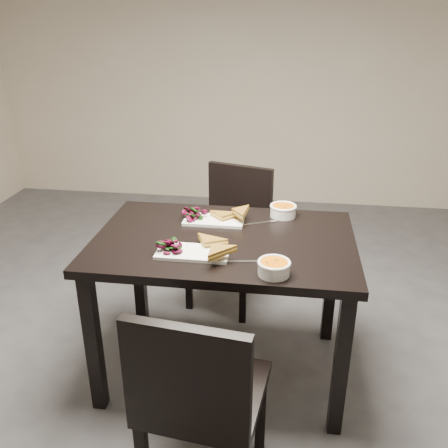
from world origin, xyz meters
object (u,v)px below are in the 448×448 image
at_px(plate_near, 193,253).
at_px(soup_bowl_far, 283,210).
at_px(table, 224,257).
at_px(plate_far, 214,220).
at_px(soup_bowl_near, 274,267).
at_px(chair_near, 198,396).
at_px(chair_far, 233,227).

height_order(plate_near, soup_bowl_far, soup_bowl_far).
height_order(table, plate_far, plate_far).
distance_m(table, soup_bowl_near, 0.42).
bearing_deg(chair_near, plate_near, 109.48).
bearing_deg(chair_far, chair_near, -71.19).
distance_m(chair_near, soup_bowl_near, 0.56).
xyz_separation_m(table, chair_far, (-0.05, 0.72, -0.17)).
distance_m(chair_far, soup_bowl_near, 1.11).
bearing_deg(soup_bowl_near, chair_far, 105.62).
xyz_separation_m(table, soup_bowl_far, (0.26, 0.30, 0.13)).
distance_m(table, chair_near, 0.75).
distance_m(chair_near, chair_far, 1.45).
bearing_deg(table, chair_near, -89.16).
height_order(chair_near, soup_bowl_far, chair_near).
distance_m(chair_far, plate_near, 0.95).
relative_size(table, chair_far, 1.41).
relative_size(chair_far, plate_near, 2.73).
xyz_separation_m(table, soup_bowl_near, (0.24, -0.31, 0.13)).
height_order(chair_far, plate_near, chair_far).
height_order(chair_near, plate_far, chair_near).
xyz_separation_m(chair_near, plate_near, (-0.12, 0.55, 0.27)).
height_order(table, soup_bowl_near, soup_bowl_near).
height_order(table, plate_near, plate_near).
bearing_deg(table, chair_far, 93.65).
xyz_separation_m(plate_near, plate_far, (0.03, 0.36, -0.00)).
bearing_deg(chair_far, soup_bowl_far, -37.33).
distance_m(plate_near, plate_far, 0.36).
height_order(chair_near, soup_bowl_near, chair_near).
distance_m(plate_far, soup_bowl_far, 0.36).
bearing_deg(table, plate_far, 112.85).
height_order(chair_near, plate_near, chair_near).
xyz_separation_m(chair_near, soup_bowl_far, (0.25, 1.03, 0.30)).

